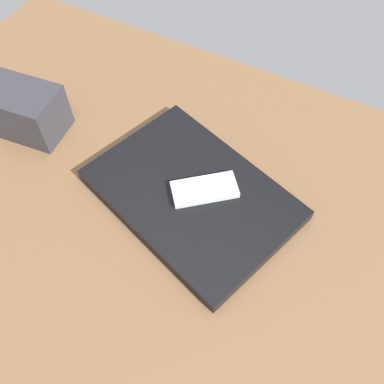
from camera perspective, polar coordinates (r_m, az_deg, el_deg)
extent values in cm
cube|color=brown|center=(78.59, -4.72, -0.79)|extent=(120.00, 80.00, 3.00)
cube|color=black|center=(75.47, 0.00, -0.33)|extent=(40.72, 34.00, 2.43)
cube|color=silver|center=(73.94, 1.69, 0.35)|extent=(11.96, 11.19, 1.17)
cube|color=white|center=(73.40, 1.70, 0.64)|extent=(7.94, 7.57, 0.14)
cube|color=#2D2D33|center=(89.39, -21.37, 10.08)|extent=(14.95, 10.98, 9.59)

